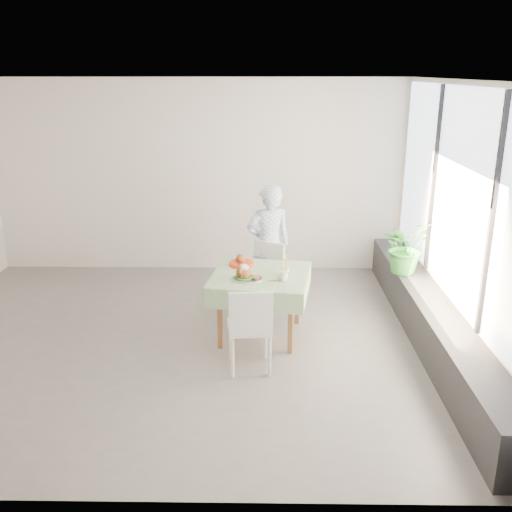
{
  "coord_description": "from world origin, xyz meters",
  "views": [
    {
      "loc": [
        0.96,
        -5.76,
        2.89
      ],
      "look_at": [
        0.87,
        0.22,
        0.94
      ],
      "focal_mm": 40.0,
      "sensor_mm": 36.0,
      "label": 1
    }
  ],
  "objects_px": {
    "diner": "(269,245)",
    "potted_plant": "(406,246)",
    "chair_far": "(263,292)",
    "main_dish": "(245,275)",
    "chair_near": "(250,344)",
    "juice_cup_orange": "(285,269)",
    "cafe_table": "(260,298)"
  },
  "relations": [
    {
      "from": "diner",
      "to": "juice_cup_orange",
      "type": "height_order",
      "value": "diner"
    },
    {
      "from": "chair_far",
      "to": "diner",
      "type": "relative_size",
      "value": 0.55
    },
    {
      "from": "cafe_table",
      "to": "potted_plant",
      "type": "height_order",
      "value": "potted_plant"
    },
    {
      "from": "chair_far",
      "to": "diner",
      "type": "xyz_separation_m",
      "value": [
        0.07,
        0.28,
        0.52
      ]
    },
    {
      "from": "chair_near",
      "to": "potted_plant",
      "type": "height_order",
      "value": "potted_plant"
    },
    {
      "from": "cafe_table",
      "to": "chair_near",
      "type": "height_order",
      "value": "chair_near"
    },
    {
      "from": "chair_far",
      "to": "main_dish",
      "type": "relative_size",
      "value": 2.5
    },
    {
      "from": "chair_far",
      "to": "main_dish",
      "type": "height_order",
      "value": "main_dish"
    },
    {
      "from": "diner",
      "to": "juice_cup_orange",
      "type": "xyz_separation_m",
      "value": [
        0.17,
        -0.95,
        0.02
      ]
    },
    {
      "from": "chair_near",
      "to": "potted_plant",
      "type": "bearing_deg",
      "value": 39.36
    },
    {
      "from": "diner",
      "to": "juice_cup_orange",
      "type": "bearing_deg",
      "value": 83.95
    },
    {
      "from": "juice_cup_orange",
      "to": "potted_plant",
      "type": "xyz_separation_m",
      "value": [
        1.5,
        0.77,
        0.03
      ]
    },
    {
      "from": "main_dish",
      "to": "potted_plant",
      "type": "xyz_separation_m",
      "value": [
        1.94,
        0.95,
        0.03
      ]
    },
    {
      "from": "cafe_table",
      "to": "chair_far",
      "type": "bearing_deg",
      "value": 87.94
    },
    {
      "from": "chair_near",
      "to": "main_dish",
      "type": "bearing_deg",
      "value": 96.04
    },
    {
      "from": "chair_near",
      "to": "diner",
      "type": "bearing_deg",
      "value": 83.4
    },
    {
      "from": "juice_cup_orange",
      "to": "chair_far",
      "type": "bearing_deg",
      "value": 110.4
    },
    {
      "from": "chair_near",
      "to": "cafe_table",
      "type": "bearing_deg",
      "value": 82.62
    },
    {
      "from": "main_dish",
      "to": "potted_plant",
      "type": "height_order",
      "value": "potted_plant"
    },
    {
      "from": "main_dish",
      "to": "potted_plant",
      "type": "bearing_deg",
      "value": 26.1
    },
    {
      "from": "chair_near",
      "to": "chair_far",
      "type": "bearing_deg",
      "value": 85.06
    },
    {
      "from": "chair_far",
      "to": "diner",
      "type": "distance_m",
      "value": 0.59
    },
    {
      "from": "chair_near",
      "to": "diner",
      "type": "xyz_separation_m",
      "value": [
        0.2,
        1.71,
        0.51
      ]
    },
    {
      "from": "main_dish",
      "to": "chair_far",
      "type": "bearing_deg",
      "value": 77.56
    },
    {
      "from": "chair_near",
      "to": "diner",
      "type": "relative_size",
      "value": 0.57
    },
    {
      "from": "potted_plant",
      "to": "chair_near",
      "type": "bearing_deg",
      "value": -140.64
    },
    {
      "from": "potted_plant",
      "to": "juice_cup_orange",
      "type": "bearing_deg",
      "value": -152.7
    },
    {
      "from": "cafe_table",
      "to": "chair_near",
      "type": "distance_m",
      "value": 0.8
    },
    {
      "from": "diner",
      "to": "potted_plant",
      "type": "height_order",
      "value": "diner"
    },
    {
      "from": "chair_far",
      "to": "chair_near",
      "type": "distance_m",
      "value": 1.44
    },
    {
      "from": "chair_near",
      "to": "juice_cup_orange",
      "type": "distance_m",
      "value": 1.0
    },
    {
      "from": "chair_far",
      "to": "diner",
      "type": "height_order",
      "value": "diner"
    }
  ]
}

